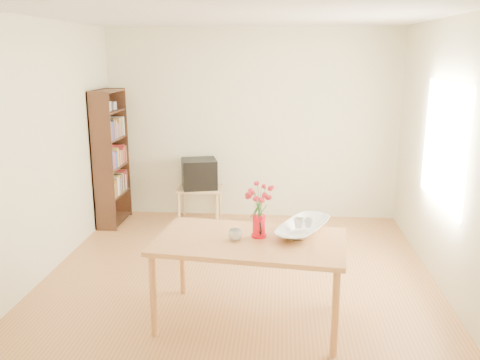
# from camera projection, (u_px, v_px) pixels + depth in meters

# --- Properties ---
(room) EXTENTS (4.50, 4.50, 4.50)m
(room) POSITION_uv_depth(u_px,v_px,m) (240.00, 157.00, 4.81)
(room) COLOR #A46B3A
(room) RESTS_ON ground
(table) EXTENTS (1.66, 1.07, 0.75)m
(table) POSITION_uv_depth(u_px,v_px,m) (250.00, 247.00, 4.24)
(table) COLOR #B9753F
(table) RESTS_ON ground
(tv_stand) EXTENTS (0.60, 0.45, 0.46)m
(tv_stand) POSITION_uv_depth(u_px,v_px,m) (200.00, 193.00, 6.99)
(tv_stand) COLOR tan
(tv_stand) RESTS_ON ground
(bookshelf) EXTENTS (0.28, 0.70, 1.80)m
(bookshelf) POSITION_uv_depth(u_px,v_px,m) (111.00, 162.00, 6.76)
(bookshelf) COLOR black
(bookshelf) RESTS_ON ground
(pitcher) EXTENTS (0.13, 0.20, 0.19)m
(pitcher) POSITION_uv_depth(u_px,v_px,m) (259.00, 227.00, 4.27)
(pitcher) COLOR red
(pitcher) RESTS_ON table
(flowers) EXTENTS (0.21, 0.21, 0.30)m
(flowers) POSITION_uv_depth(u_px,v_px,m) (259.00, 199.00, 4.20)
(flowers) COLOR #E8364A
(flowers) RESTS_ON pitcher
(mug) EXTENTS (0.12, 0.12, 0.09)m
(mug) POSITION_uv_depth(u_px,v_px,m) (235.00, 235.00, 4.20)
(mug) COLOR white
(mug) RESTS_ON table
(bowl) EXTENTS (0.64, 0.64, 0.46)m
(bowl) POSITION_uv_depth(u_px,v_px,m) (304.00, 207.00, 4.34)
(bowl) COLOR white
(bowl) RESTS_ON table
(teacup_a) EXTENTS (0.09, 0.09, 0.07)m
(teacup_a) POSITION_uv_depth(u_px,v_px,m) (299.00, 211.00, 4.36)
(teacup_a) COLOR white
(teacup_a) RESTS_ON bowl
(teacup_b) EXTENTS (0.08, 0.08, 0.07)m
(teacup_b) POSITION_uv_depth(u_px,v_px,m) (309.00, 211.00, 4.37)
(teacup_b) COLOR white
(teacup_b) RESTS_ON bowl
(television) EXTENTS (0.55, 0.53, 0.40)m
(television) POSITION_uv_depth(u_px,v_px,m) (199.00, 173.00, 6.94)
(television) COLOR black
(television) RESTS_ON tv_stand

